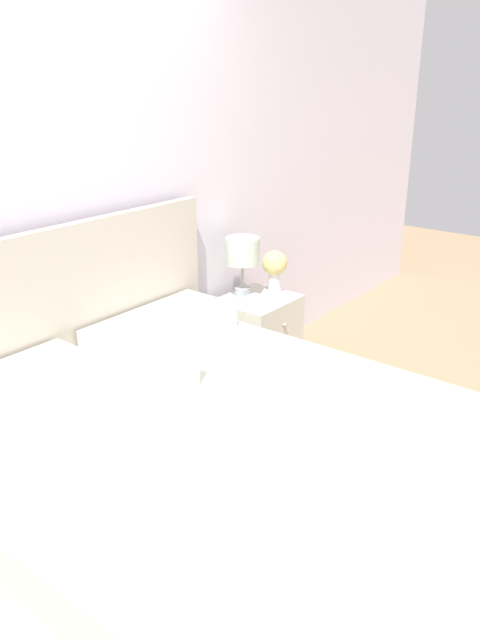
{
  "coord_description": "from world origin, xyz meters",
  "views": [
    {
      "loc": [
        -1.61,
        -2.39,
        1.88
      ],
      "look_at": [
        0.65,
        -0.6,
        0.72
      ],
      "focal_mm": 35.0,
      "sensor_mm": 36.0,
      "label": 1
    }
  ],
  "objects_px": {
    "flower_vase": "(275,266)",
    "teacup": "(275,294)",
    "nightstand": "(257,340)",
    "table_lamp": "(242,254)",
    "bed": "(220,482)",
    "alarm_clock": "(253,300)"
  },
  "relations": [
    {
      "from": "flower_vase",
      "to": "teacup",
      "type": "height_order",
      "value": "flower_vase"
    },
    {
      "from": "nightstand",
      "to": "table_lamp",
      "type": "relative_size",
      "value": 1.49
    },
    {
      "from": "bed",
      "to": "nightstand",
      "type": "xyz_separation_m",
      "value": [
        1.3,
        0.79,
        -0.03
      ]
    },
    {
      "from": "bed",
      "to": "nightstand",
      "type": "relative_size",
      "value": 3.82
    },
    {
      "from": "bed",
      "to": "table_lamp",
      "type": "relative_size",
      "value": 5.71
    },
    {
      "from": "nightstand",
      "to": "table_lamp",
      "type": "bearing_deg",
      "value": 124.03
    },
    {
      "from": "alarm_clock",
      "to": "nightstand",
      "type": "bearing_deg",
      "value": 22.54
    },
    {
      "from": "bed",
      "to": "flower_vase",
      "type": "bearing_deg",
      "value": 27.95
    },
    {
      "from": "alarm_clock",
      "to": "teacup",
      "type": "bearing_deg",
      "value": -16.83
    },
    {
      "from": "bed",
      "to": "teacup",
      "type": "bearing_deg",
      "value": 27.18
    },
    {
      "from": "table_lamp",
      "to": "flower_vase",
      "type": "height_order",
      "value": "table_lamp"
    },
    {
      "from": "table_lamp",
      "to": "alarm_clock",
      "type": "distance_m",
      "value": 0.28
    },
    {
      "from": "teacup",
      "to": "table_lamp",
      "type": "bearing_deg",
      "value": 123.38
    },
    {
      "from": "nightstand",
      "to": "teacup",
      "type": "relative_size",
      "value": 5.17
    },
    {
      "from": "table_lamp",
      "to": "flower_vase",
      "type": "xyz_separation_m",
      "value": [
        0.21,
        -0.1,
        -0.11
      ]
    },
    {
      "from": "bed",
      "to": "nightstand",
      "type": "bearing_deg",
      "value": 31.3
    },
    {
      "from": "bed",
      "to": "flower_vase",
      "type": "xyz_separation_m",
      "value": [
        1.46,
        0.77,
        0.43
      ]
    },
    {
      "from": "table_lamp",
      "to": "teacup",
      "type": "bearing_deg",
      "value": -56.62
    },
    {
      "from": "nightstand",
      "to": "flower_vase",
      "type": "distance_m",
      "value": 0.48
    },
    {
      "from": "flower_vase",
      "to": "teacup",
      "type": "distance_m",
      "value": 0.19
    },
    {
      "from": "table_lamp",
      "to": "alarm_clock",
      "type": "xyz_separation_m",
      "value": [
        -0.05,
        -0.12,
        -0.25
      ]
    },
    {
      "from": "bed",
      "to": "table_lamp",
      "type": "xyz_separation_m",
      "value": [
        1.25,
        0.87,
        0.53
      ]
    }
  ]
}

